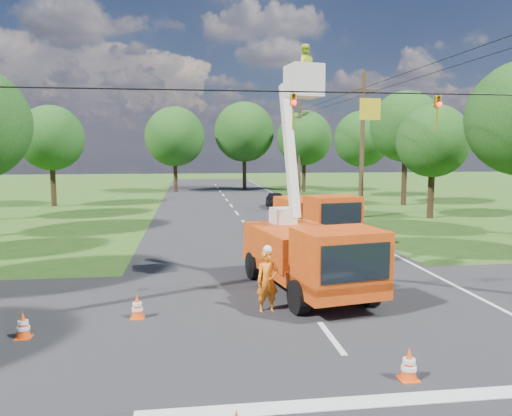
{
  "coord_description": "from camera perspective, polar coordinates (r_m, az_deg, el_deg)",
  "views": [
    {
      "loc": [
        -3.46,
        -11.64,
        4.71
      ],
      "look_at": [
        -1.05,
        6.31,
        2.6
      ],
      "focal_mm": 35.0,
      "sensor_mm": 36.0,
      "label": 1
    }
  ],
  "objects": [
    {
      "name": "ground",
      "position": [
        32.18,
        -1.37,
        -1.77
      ],
      "size": [
        140.0,
        140.0,
        0.0
      ],
      "primitive_type": "plane",
      "color": "#2A5519",
      "rests_on": "ground"
    },
    {
      "name": "road_main",
      "position": [
        32.18,
        -1.37,
        -1.77
      ],
      "size": [
        12.0,
        100.0,
        0.06
      ],
      "primitive_type": "cube",
      "color": "black",
      "rests_on": "ground"
    },
    {
      "name": "road_cross",
      "position": [
        14.84,
        6.39,
        -11.9
      ],
      "size": [
        56.0,
        10.0,
        0.07
      ],
      "primitive_type": "cube",
      "color": "black",
      "rests_on": "ground"
    },
    {
      "name": "stop_bar",
      "position": [
        10.27,
        13.9,
        -20.87
      ],
      "size": [
        9.0,
        0.45,
        0.02
      ],
      "primitive_type": "cube",
      "color": "silver",
      "rests_on": "ground"
    },
    {
      "name": "edge_line",
      "position": [
        33.25,
        8.27,
        -1.57
      ],
      "size": [
        0.12,
        90.0,
        0.02
      ],
      "primitive_type": "cube",
      "color": "silver",
      "rests_on": "ground"
    },
    {
      "name": "bucket_truck",
      "position": [
        16.45,
        6.0,
        -3.99
      ],
      "size": [
        3.6,
        6.89,
        8.11
      ],
      "rotation": [
        0.0,
        0.0,
        0.19
      ],
      "color": "#E34810",
      "rests_on": "ground"
    },
    {
      "name": "second_truck",
      "position": [
        26.74,
        6.81,
        -0.76
      ],
      "size": [
        3.49,
        6.9,
        2.47
      ],
      "rotation": [
        0.0,
        0.0,
        0.17
      ],
      "color": "#E34810",
      "rests_on": "ground"
    },
    {
      "name": "ground_worker",
      "position": [
        14.64,
        1.32,
        -8.38
      ],
      "size": [
        0.73,
        0.54,
        1.83
      ],
      "primitive_type": "imported",
      "rotation": [
        0.0,
        0.0,
        0.16
      ],
      "color": "#FF5C15",
      "rests_on": "ground"
    },
    {
      "name": "distant_car",
      "position": [
        40.81,
        2.26,
        0.92
      ],
      "size": [
        1.84,
        3.89,
        1.29
      ],
      "primitive_type": "imported",
      "rotation": [
        0.0,
        0.0,
        -0.09
      ],
      "color": "black",
      "rests_on": "ground"
    },
    {
      "name": "traffic_cone_1",
      "position": [
        11.1,
        17.08,
        -16.74
      ],
      "size": [
        0.38,
        0.38,
        0.71
      ],
      "color": "#FF4C0D",
      "rests_on": "ground"
    },
    {
      "name": "traffic_cone_2",
      "position": [
        19.42,
        8.8,
        -6.38
      ],
      "size": [
        0.38,
        0.38,
        0.71
      ],
      "color": "#FF4C0D",
      "rests_on": "ground"
    },
    {
      "name": "traffic_cone_3",
      "position": [
        14.56,
        -13.41,
        -10.93
      ],
      "size": [
        0.38,
        0.38,
        0.71
      ],
      "color": "#FF4C0D",
      "rests_on": "ground"
    },
    {
      "name": "traffic_cone_4",
      "position": [
        14.04,
        -25.07,
        -12.06
      ],
      "size": [
        0.38,
        0.38,
        0.71
      ],
      "color": "#FF4C0D",
      "rests_on": "ground"
    },
    {
      "name": "traffic_cone_6",
      "position": [
        30.43,
        6.22,
        -1.62
      ],
      "size": [
        0.38,
        0.38,
        0.71
      ],
      "color": "#FF4C0D",
      "rests_on": "ground"
    },
    {
      "name": "pole_right_mid",
      "position": [
        35.71,
        12.04,
        7.14
      ],
      "size": [
        1.8,
        0.3,
        10.0
      ],
      "color": "#4C3823",
      "rests_on": "ground"
    },
    {
      "name": "pole_right_far",
      "position": [
        54.96,
        4.99,
        7.03
      ],
      "size": [
        1.8,
        0.3,
        10.0
      ],
      "color": "#4C3823",
      "rests_on": "ground"
    },
    {
      "name": "signal_span",
      "position": [
        14.82,
        15.23,
        10.93
      ],
      "size": [
        18.0,
        0.29,
        1.07
      ],
      "color": "black",
      "rests_on": "ground"
    },
    {
      "name": "tree_left_f",
      "position": [
        45.11,
        -22.38,
        7.39
      ],
      "size": [
        5.4,
        5.4,
        8.4
      ],
      "color": "#382616",
      "rests_on": "ground"
    },
    {
      "name": "tree_right_c",
      "position": [
        36.65,
        19.57,
        7.21
      ],
      "size": [
        5.0,
        5.0,
        7.83
      ],
      "color": "#382616",
      "rests_on": "ground"
    },
    {
      "name": "tree_right_d",
      "position": [
        44.6,
        16.76,
        8.9
      ],
      "size": [
        6.0,
        6.0,
        9.7
      ],
      "color": "#382616",
      "rests_on": "ground"
    },
    {
      "name": "tree_right_e",
      "position": [
        51.63,
        12.02,
        7.72
      ],
      "size": [
        5.6,
        5.6,
        8.63
      ],
      "color": "#382616",
      "rests_on": "ground"
    },
    {
      "name": "tree_far_a",
      "position": [
        56.69,
        -9.27,
        8.05
      ],
      "size": [
        6.6,
        6.6,
        9.5
      ],
      "color": "#382616",
      "rests_on": "ground"
    },
    {
      "name": "tree_far_b",
      "position": [
        59.04,
        -1.35,
        8.68
      ],
      "size": [
        7.0,
        7.0,
        10.32
      ],
      "color": "#382616",
      "rests_on": "ground"
    },
    {
      "name": "tree_far_c",
      "position": [
        57.15,
        5.54,
        7.97
      ],
      "size": [
        6.2,
        6.2,
        9.18
      ],
      "color": "#382616",
      "rests_on": "ground"
    }
  ]
}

